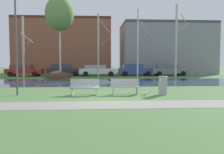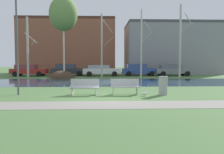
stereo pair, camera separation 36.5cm
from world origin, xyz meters
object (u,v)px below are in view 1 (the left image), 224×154
at_px(bench_right, 125,86).
at_px(parked_wagon_fourth_blue, 135,70).
at_px(parked_sedan_second_dark, 64,70).
at_px(seagull, 145,93).
at_px(parked_van_nearest_red, 24,70).
at_px(streetlamp, 15,19).
at_px(parked_suv_fifth_grey, 168,70).
at_px(parked_hatch_third_white, 97,70).
at_px(trash_bin, 163,85).
at_px(bench_left, 85,86).

height_order(bench_right, parked_wagon_fourth_blue, parked_wagon_fourth_blue).
bearing_deg(parked_wagon_fourth_blue, bench_right, -101.10).
bearing_deg(parked_sedan_second_dark, bench_right, -71.89).
xyz_separation_m(seagull, parked_van_nearest_red, (-11.78, 17.81, 0.64)).
xyz_separation_m(streetlamp, parked_van_nearest_red, (-4.85, 17.18, -3.33)).
bearing_deg(parked_sedan_second_dark, parked_suv_fifth_grey, -3.55).
bearing_deg(parked_van_nearest_red, parked_hatch_third_white, -1.95).
distance_m(bench_right, parked_wagon_fourth_blue, 17.63).
relative_size(bench_right, parked_wagon_fourth_blue, 0.37).
relative_size(trash_bin, streetlamp, 0.16).
relative_size(seagull, parked_sedan_second_dark, 0.09).
relative_size(trash_bin, parked_van_nearest_red, 0.23).
bearing_deg(parked_wagon_fourth_blue, parked_van_nearest_red, 179.97).
distance_m(bench_left, parked_sedan_second_dark, 18.12).
bearing_deg(seagull, streetlamp, 174.75).
relative_size(bench_left, parked_van_nearest_red, 0.36).
bearing_deg(bench_left, bench_right, 0.00).
bearing_deg(bench_left, parked_van_nearest_red, 116.18).
xyz_separation_m(trash_bin, seagull, (-1.07, -0.31, -0.40)).
xyz_separation_m(trash_bin, parked_wagon_fourth_blue, (1.30, 17.49, 0.27)).
relative_size(seagull, parked_suv_fifth_grey, 0.08).
xyz_separation_m(parked_van_nearest_red, parked_suv_fifth_grey, (18.51, -0.39, -0.00)).
bearing_deg(parked_suv_fifth_grey, bench_left, -120.57).
relative_size(bench_right, trash_bin, 1.58).
bearing_deg(streetlamp, trash_bin, -2.30).
distance_m(bench_right, parked_sedan_second_dark, 18.69).
relative_size(bench_right, parked_van_nearest_red, 0.36).
distance_m(bench_left, seagull, 3.32).
height_order(streetlamp, parked_sedan_second_dark, streetlamp).
xyz_separation_m(parked_sedan_second_dark, parked_wagon_fourth_blue, (9.20, -0.46, -0.01)).
relative_size(trash_bin, parked_wagon_fourth_blue, 0.23).
xyz_separation_m(bench_right, parked_hatch_third_white, (-1.46, 16.99, 0.29)).
distance_m(seagull, parked_hatch_third_white, 17.68).
height_order(streetlamp, parked_wagon_fourth_blue, streetlamp).
bearing_deg(seagull, bench_right, 153.76).
bearing_deg(parked_suv_fifth_grey, parked_sedan_second_dark, 176.45).
relative_size(bench_left, parked_sedan_second_dark, 0.37).
xyz_separation_m(bench_right, seagull, (1.02, -0.50, -0.34)).
bearing_deg(bench_right, trash_bin, -5.20).
height_order(bench_left, seagull, bench_left).
distance_m(parked_sedan_second_dark, parked_hatch_third_white, 4.41).
relative_size(bench_left, streetlamp, 0.26).
xyz_separation_m(bench_left, parked_sedan_second_dark, (-3.57, 17.76, 0.34)).
height_order(trash_bin, parked_suv_fifth_grey, parked_suv_fifth_grey).
relative_size(parked_sedan_second_dark, parked_wagon_fourth_blue, 0.99).
height_order(parked_sedan_second_dark, parked_suv_fifth_grey, parked_sedan_second_dark).
distance_m(streetlamp, parked_van_nearest_red, 18.15).
xyz_separation_m(trash_bin, parked_hatch_third_white, (-3.56, 17.18, 0.23)).
relative_size(parked_van_nearest_red, parked_hatch_third_white, 0.94).
bearing_deg(parked_sedan_second_dark, seagull, -69.49).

